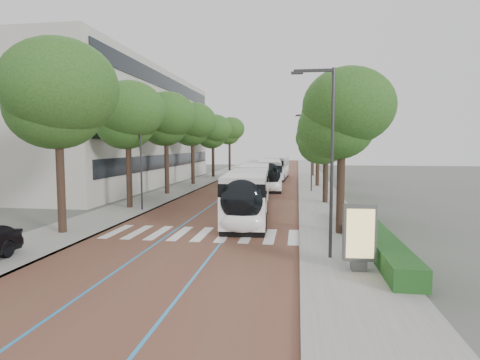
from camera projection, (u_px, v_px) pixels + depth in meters
The scene contains 20 objects.
ground at pixel (194, 239), 21.16m from camera, with size 160.00×160.00×0.00m, color #51544C.
road at pixel (262, 178), 60.60m from camera, with size 11.00×140.00×0.02m, color brown.
sidewalk_left at pixel (213, 177), 61.66m from camera, with size 4.00×140.00×0.12m, color gray.
sidewalk_right at pixel (312, 178), 59.53m from camera, with size 4.00×140.00×0.12m, color gray.
kerb_left at pixel (225, 177), 61.39m from camera, with size 0.20×140.00×0.14m, color gray.
kerb_right at pixel (299, 178), 59.80m from camera, with size 0.20×140.00×0.14m, color gray.
zebra_crossing at pixel (202, 234), 22.12m from camera, with size 10.55×3.60×0.01m.
lane_line_left at pixel (251, 177), 60.83m from camera, with size 0.12×126.00×0.01m, color #2579B9.
lane_line_right at pixel (272, 178), 60.37m from camera, with size 0.12×126.00×0.01m, color #2579B9.
office_building at pixel (101, 129), 50.93m from camera, with size 18.11×40.00×14.00m.
hedge at pixel (373, 234), 19.82m from camera, with size 1.20×14.00×0.80m, color #153F18.
streetlight_near at pixel (328, 148), 16.84m from camera, with size 1.82×0.20×8.00m.
streetlight_far at pixel (310, 146), 41.49m from camera, with size 1.82×0.20×8.00m.
lamp_post_left at pixel (141, 156), 29.56m from camera, with size 0.14×0.14×8.00m, color #2E2E31.
trees_left at pixel (180, 125), 43.97m from camera, with size 6.12×60.65×10.00m.
trees_right at pixel (319, 133), 44.26m from camera, with size 5.66×47.26×9.02m.
lead_bus at pixel (251, 190), 29.48m from camera, with size 3.61×18.51×3.20m.
bus_queued_0 at pixel (269, 174), 45.43m from camera, with size 3.31×12.53×3.20m.
bus_queued_1 at pixel (277, 168), 57.71m from camera, with size 2.95×12.48×3.20m.
ad_panel at pixel (359, 236), 15.33m from camera, with size 1.24×0.50×2.55m.
Camera 1 is at (5.37, -20.25, 4.93)m, focal length 30.00 mm.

